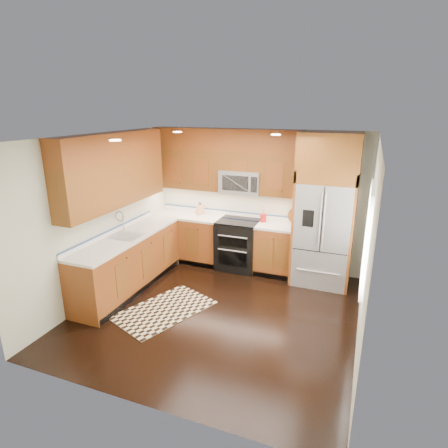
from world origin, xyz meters
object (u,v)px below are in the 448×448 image
at_px(rug, 164,310).
at_px(utensil_crock, 263,216).
at_px(refrigerator, 325,211).
at_px(knife_block, 200,209).
at_px(range, 238,245).

distance_m(rug, utensil_crock, 2.48).
height_order(refrigerator, knife_block, refrigerator).
distance_m(range, rug, 2.04).
xyz_separation_m(range, knife_block, (-0.85, 0.14, 0.57)).
bearing_deg(refrigerator, range, 178.60).
bearing_deg(utensil_crock, knife_block, 178.98).
xyz_separation_m(range, refrigerator, (1.55, -0.04, 0.83)).
height_order(range, knife_block, knife_block).
xyz_separation_m(refrigerator, utensil_crock, (-1.11, 0.16, -0.25)).
relative_size(refrigerator, rug, 1.79).
bearing_deg(utensil_crock, rug, -115.56).
bearing_deg(refrigerator, knife_block, 175.72).
relative_size(range, knife_block, 3.82).
relative_size(refrigerator, knife_block, 10.52).
relative_size(rug, knife_block, 5.86).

